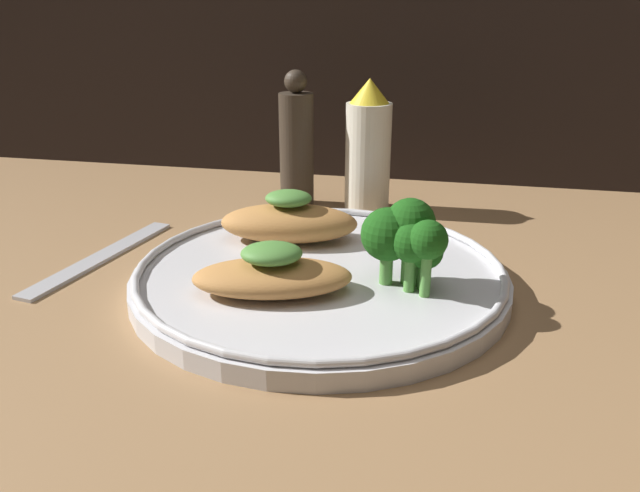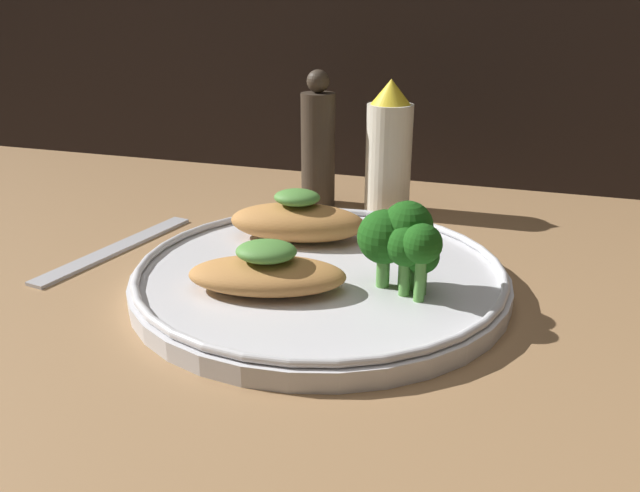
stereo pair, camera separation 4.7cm
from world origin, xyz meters
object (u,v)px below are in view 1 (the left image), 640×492
at_px(pepper_grinder, 296,146).
at_px(sauce_bottle, 368,149).
at_px(broccoli_bunch, 408,238).
at_px(plate, 320,275).

bearing_deg(pepper_grinder, sauce_bottle, 0.00).
distance_m(sauce_bottle, pepper_grinder, 0.08).
height_order(broccoli_bunch, sauce_bottle, sauce_bottle).
bearing_deg(plate, sauce_bottle, 87.93).
height_order(plate, sauce_bottle, sauce_bottle).
distance_m(broccoli_bunch, sauce_bottle, 0.23).
xyz_separation_m(plate, pepper_grinder, (-0.07, 0.20, 0.06)).
relative_size(broccoli_bunch, sauce_bottle, 0.47).
bearing_deg(plate, broccoli_bunch, -12.46).
bearing_deg(sauce_bottle, pepper_grinder, -180.00).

